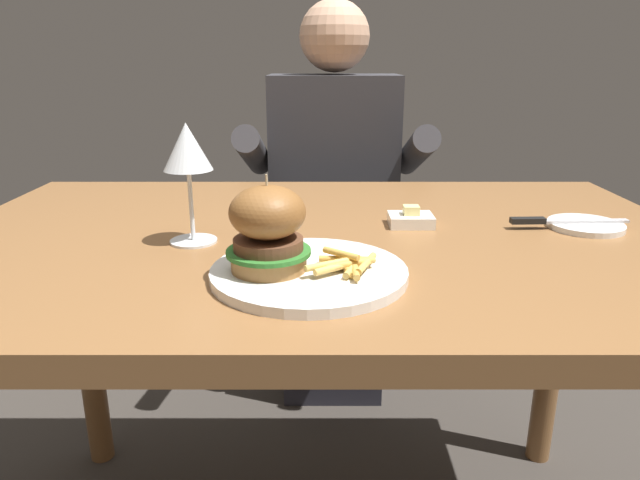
# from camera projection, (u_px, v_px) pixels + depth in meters

# --- Properties ---
(dining_table) EXTENTS (1.29, 0.83, 0.74)m
(dining_table) POSITION_uv_depth(u_px,v_px,m) (317.00, 282.00, 1.00)
(dining_table) COLOR brown
(dining_table) RESTS_ON ground
(main_plate) EXTENTS (0.27, 0.27, 0.01)m
(main_plate) POSITION_uv_depth(u_px,v_px,m) (305.00, 273.00, 0.77)
(main_plate) COLOR white
(main_plate) RESTS_ON dining_table
(burger_sandwich) EXTENTS (0.11, 0.11, 0.13)m
(burger_sandwich) POSITION_uv_depth(u_px,v_px,m) (264.00, 228.00, 0.75)
(burger_sandwich) COLOR #9E6B38
(burger_sandwich) RESTS_ON main_plate
(fries_pile) EXTENTS (0.10, 0.08, 0.02)m
(fries_pile) POSITION_uv_depth(u_px,v_px,m) (343.00, 264.00, 0.76)
(fries_pile) COLOR #EABC5B
(fries_pile) RESTS_ON main_plate
(wine_glass) EXTENTS (0.08, 0.08, 0.19)m
(wine_glass) POSITION_uv_depth(u_px,v_px,m) (184.00, 152.00, 0.88)
(wine_glass) COLOR silver
(wine_glass) RESTS_ON dining_table
(bread_plate) EXTENTS (0.13, 0.13, 0.01)m
(bread_plate) POSITION_uv_depth(u_px,v_px,m) (582.00, 225.00, 1.00)
(bread_plate) COLOR white
(bread_plate) RESTS_ON dining_table
(table_knife) EXTENTS (0.21, 0.02, 0.01)m
(table_knife) POSITION_uv_depth(u_px,v_px,m) (555.00, 221.00, 0.99)
(table_knife) COLOR silver
(table_knife) RESTS_ON bread_plate
(butter_dish) EXTENTS (0.08, 0.06, 0.04)m
(butter_dish) POSITION_uv_depth(u_px,v_px,m) (407.00, 219.00, 1.01)
(butter_dish) COLOR white
(butter_dish) RESTS_ON dining_table
(diner_person) EXTENTS (0.51, 0.36, 1.18)m
(diner_person) POSITION_uv_depth(u_px,v_px,m) (331.00, 221.00, 1.69)
(diner_person) COLOR #282833
(diner_person) RESTS_ON ground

